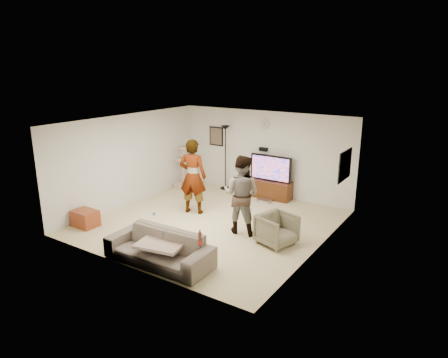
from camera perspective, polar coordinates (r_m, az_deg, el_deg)
The scene contains 24 objects.
floor at distance 10.07m, azimuth -1.83°, elevation -6.19°, with size 5.50×5.50×0.02m, color tan.
ceiling at distance 9.41m, azimuth -1.97°, elevation 8.18°, with size 5.50×5.50×0.02m, color silver.
wall_back at distance 11.95m, azimuth 5.71°, elevation 3.65°, with size 5.50×0.04×2.50m, color silver.
wall_front at distance 7.68m, azimuth -13.79°, elevation -3.78°, with size 5.50×0.04×2.50m, color silver.
wall_left at distance 11.42m, azimuth -13.28°, elevation 2.72°, with size 0.04×5.50×2.50m, color silver.
wall_right at distance 8.45m, azimuth 13.57°, elevation -1.96°, with size 0.04×5.50×2.50m, color silver.
wall_clock at distance 11.77m, azimuth 5.76°, elevation 7.67°, with size 0.26×0.26×0.04m, color white.
wall_speaker at distance 11.87m, azimuth 5.60°, elevation 4.21°, with size 0.25×0.10×0.10m, color black.
picture_back at distance 12.72m, azimuth -1.11°, elevation 6.08°, with size 0.42×0.03×0.52m, color brown.
picture_right at distance 9.86m, azimuth 16.76°, elevation 1.88°, with size 0.03×0.78×0.62m, color #D1BA5F.
tv_stand at distance 11.83m, azimuth 6.55°, elevation -1.44°, with size 1.26×0.45×0.53m, color #3B1C0B.
console_box at distance 11.56m, azimuth 5.75°, elevation -3.04°, with size 0.40×0.30×0.07m, color #AFAFB5.
tv at distance 11.66m, azimuth 6.65°, elevation 1.55°, with size 1.26×0.08×0.75m, color black.
tv_screen at distance 11.62m, azimuth 6.55°, elevation 1.50°, with size 1.16×0.01×0.66m, color #F3653A.
floor_lamp at distance 12.45m, azimuth 0.19°, elevation 3.03°, with size 0.32×0.32×1.99m, color black.
cat_tree at distance 12.65m, azimuth -5.80°, elevation 1.69°, with size 0.44×0.44×1.37m, color tan.
person_left at distance 10.43m, azimuth -4.45°, elevation 0.36°, with size 0.72×0.47×1.97m, color #B2B2B3.
person_right at distance 9.20m, azimuth 2.49°, elevation -2.20°, with size 0.89×0.69×1.83m, color #345280.
sofa at distance 8.09m, azimuth -9.21°, elevation -9.62°, with size 2.20×0.86×0.64m, color #65594F.
throw_blanket at distance 7.99m, azimuth -8.85°, elevation -9.03°, with size 0.90×0.70×0.06m, color tan.
beer_bottle at distance 7.31m, azimuth -3.42°, elevation -8.46°, with size 0.06×0.06×0.25m, color #542516.
armchair at distance 8.84m, azimuth 7.49°, elevation -7.12°, with size 0.73×0.75×0.68m, color #625C46.
side_table at distance 10.31m, azimuth -19.08°, elevation -5.30°, with size 0.60×0.45×0.40m, color maroon.
toy_ball at distance 10.67m, azimuth -9.89°, elevation -4.85°, with size 0.07×0.07×0.07m, color #1370AD.
Camera 1 is at (5.37, -7.62, 3.79)m, focal length 32.23 mm.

